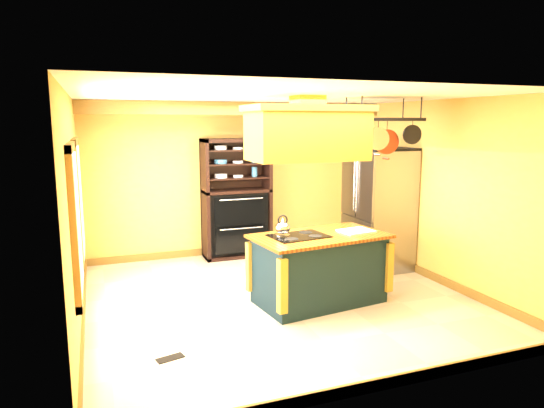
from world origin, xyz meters
TOP-DOWN VIEW (x-y plane):
  - floor at (0.00, 0.00)m, footprint 5.00×5.00m
  - ceiling at (0.00, 0.00)m, footprint 5.00×5.00m
  - wall_back at (0.00, 2.50)m, footprint 5.00×0.02m
  - wall_front at (0.00, -2.50)m, footprint 5.00×0.02m
  - wall_left at (-2.50, 0.00)m, footprint 0.02×5.00m
  - wall_right at (2.50, 0.00)m, footprint 0.02×5.00m
  - ceiling_beam at (0.00, 1.70)m, footprint 5.00×0.15m
  - window_near at (-2.47, -0.80)m, footprint 0.06×1.06m
  - window_far at (-2.47, 0.60)m, footprint 0.06×1.06m
  - kitchen_island at (0.46, -0.32)m, footprint 1.86×1.19m
  - range_hood at (0.26, -0.32)m, footprint 1.52×0.86m
  - pot_rack at (1.37, -0.32)m, footprint 1.05×0.50m
  - refrigerator at (2.06, 0.80)m, footprint 0.84×0.99m
  - hutch at (0.07, 2.27)m, footprint 1.19×0.54m
  - floor_register at (-1.65, -1.24)m, footprint 0.30×0.18m

SIDE VIEW (x-z plane):
  - floor at x=0.00m, z-range 0.00..0.00m
  - floor_register at x=-1.65m, z-range 0.00..0.01m
  - kitchen_island at x=0.46m, z-range -0.09..1.02m
  - hutch at x=0.07m, z-range -0.22..1.88m
  - refrigerator at x=2.06m, z-range -0.02..1.91m
  - wall_back at x=0.00m, z-range 0.00..2.70m
  - wall_front at x=0.00m, z-range 0.00..2.70m
  - wall_left at x=-2.50m, z-range 0.00..2.70m
  - wall_right at x=2.50m, z-range 0.00..2.70m
  - window_near at x=-2.47m, z-range 0.62..2.18m
  - window_far at x=-2.47m, z-range 0.62..2.18m
  - range_hood at x=0.26m, z-range 1.86..2.66m
  - pot_rack at x=1.37m, z-range 1.94..2.70m
  - ceiling_beam at x=0.00m, z-range 2.49..2.69m
  - ceiling at x=0.00m, z-range 2.70..2.70m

